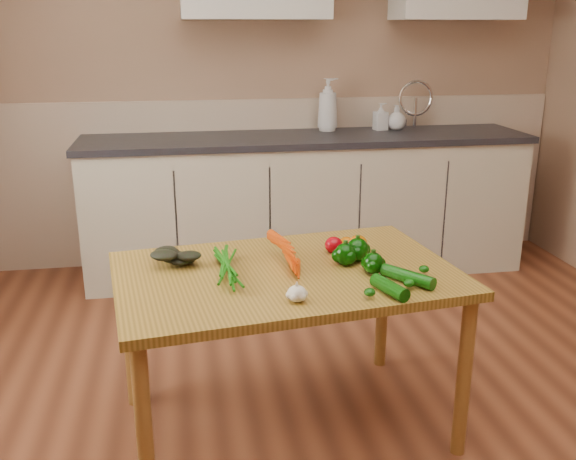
% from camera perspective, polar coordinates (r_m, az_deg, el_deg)
% --- Properties ---
extents(room, '(4.04, 5.04, 2.64)m').
position_cam_1_polar(room, '(2.08, 7.25, 8.89)').
color(room, brown).
rests_on(room, ground).
extents(counter_run, '(2.84, 0.64, 1.14)m').
position_cam_1_polar(counter_run, '(4.21, 1.75, 2.47)').
color(counter_run, beige).
rests_on(counter_run, ground).
extents(table, '(1.36, 0.97, 0.68)m').
position_cam_1_polar(table, '(2.45, -0.17, -5.27)').
color(table, olive).
rests_on(table, ground).
extents(soap_bottle_a, '(0.13, 0.13, 0.34)m').
position_cam_1_polar(soap_bottle_a, '(4.28, 3.55, 11.06)').
color(soap_bottle_a, silver).
rests_on(soap_bottle_a, counter_run).
extents(soap_bottle_b, '(0.09, 0.09, 0.18)m').
position_cam_1_polar(soap_bottle_b, '(4.36, 8.23, 9.95)').
color(soap_bottle_b, silver).
rests_on(soap_bottle_b, counter_run).
extents(soap_bottle_c, '(0.17, 0.17, 0.16)m').
position_cam_1_polar(soap_bottle_c, '(4.40, 9.63, 9.83)').
color(soap_bottle_c, silver).
rests_on(soap_bottle_c, counter_run).
extents(carrot_bunch, '(0.26, 0.21, 0.06)m').
position_cam_1_polar(carrot_bunch, '(2.45, -1.79, -2.63)').
color(carrot_bunch, '#D44005').
rests_on(carrot_bunch, table).
extents(leafy_greens, '(0.18, 0.16, 0.09)m').
position_cam_1_polar(leafy_greens, '(2.53, -9.83, -1.91)').
color(leafy_greens, black).
rests_on(leafy_greens, table).
extents(garlic_bulb, '(0.07, 0.07, 0.06)m').
position_cam_1_polar(garlic_bulb, '(2.15, 0.79, -5.68)').
color(garlic_bulb, white).
rests_on(garlic_bulb, table).
extents(pepper_a, '(0.09, 0.09, 0.09)m').
position_cam_1_polar(pepper_a, '(2.48, 5.11, -2.17)').
color(pepper_a, '#053202').
rests_on(pepper_a, table).
extents(pepper_b, '(0.09, 0.09, 0.09)m').
position_cam_1_polar(pepper_b, '(2.53, 6.19, -1.74)').
color(pepper_b, '#053202').
rests_on(pepper_b, table).
extents(pepper_c, '(0.08, 0.08, 0.08)m').
position_cam_1_polar(pepper_c, '(2.40, 7.57, -2.94)').
color(pepper_c, '#053202').
rests_on(pepper_c, table).
extents(tomato_a, '(0.07, 0.07, 0.07)m').
position_cam_1_polar(tomato_a, '(2.60, 4.09, -1.34)').
color(tomato_a, '#99020C').
rests_on(tomato_a, table).
extents(tomato_b, '(0.06, 0.06, 0.06)m').
position_cam_1_polar(tomato_b, '(2.64, 5.21, -1.22)').
color(tomato_b, '#CC5F05').
rests_on(tomato_b, table).
extents(tomato_c, '(0.08, 0.08, 0.07)m').
position_cam_1_polar(tomato_c, '(2.63, 6.23, -1.19)').
color(tomato_c, '#CC5F05').
rests_on(tomato_c, table).
extents(zucchini_a, '(0.16, 0.20, 0.05)m').
position_cam_1_polar(zucchini_a, '(2.34, 10.60, -4.09)').
color(zucchini_a, '#084006').
rests_on(zucchini_a, table).
extents(zucchini_b, '(0.10, 0.17, 0.05)m').
position_cam_1_polar(zucchini_b, '(2.23, 9.02, -5.08)').
color(zucchini_b, '#084006').
rests_on(zucchini_b, table).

